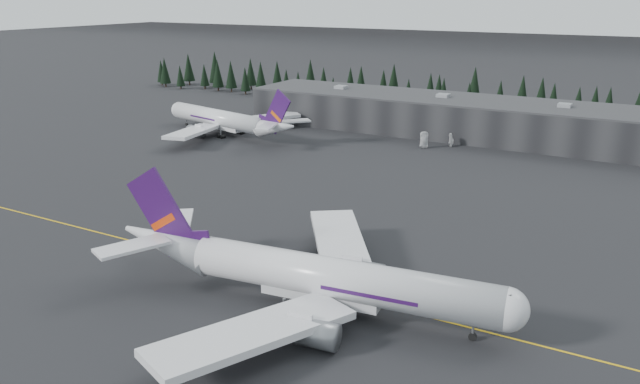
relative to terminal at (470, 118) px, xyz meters
The scene contains 9 objects.
ground 125.16m from the terminal, 90.00° to the right, with size 1400.00×1400.00×0.00m, color black.
taxiline 127.16m from the terminal, 90.00° to the right, with size 400.00×0.40×0.02m, color gold.
terminal is the anchor object (origin of this frame).
treeline 37.02m from the terminal, 90.00° to the left, with size 360.00×20.00×15.00m, color black.
mountain_ridge 875.02m from the terminal, 90.00° to the left, with size 4400.00×900.00×420.00m, color white, non-canonical shape.
jet_main 133.97m from the terminal, 84.30° to the right, with size 68.02×62.48×20.04m.
jet_parked 83.18m from the terminal, 150.93° to the right, with size 62.34×56.92×18.60m.
gse_vehicle_a 26.34m from the terminal, 106.46° to the right, with size 2.50×5.42×1.51m, color white.
gse_vehicle_b 19.32m from the terminal, 90.94° to the right, with size 1.77×4.40×1.50m, color silver.
Camera 1 is at (58.61, -84.20, 47.56)m, focal length 35.00 mm.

